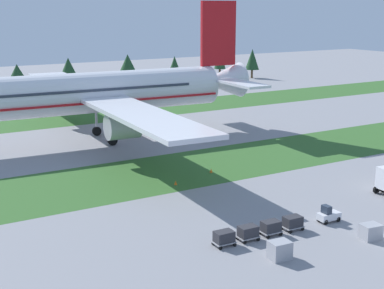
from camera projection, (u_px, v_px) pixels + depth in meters
grass_strip_near at (215, 164)px, 87.11m from camera, size 320.00×17.75×0.01m
grass_strip_far at (99, 115)px, 126.71m from camera, size 320.00×17.75×0.01m
airliner at (89, 93)px, 99.16m from camera, size 62.22×76.85×24.63m
baggage_tug at (328, 215)px, 63.41m from camera, size 2.65×1.40×1.97m
cargo_dolly_lead at (293, 222)px, 61.05m from camera, size 2.26×1.59×1.55m
cargo_dolly_second at (271, 227)px, 59.70m from camera, size 2.26×1.59×1.55m
cargo_dolly_third at (248, 232)px, 58.36m from camera, size 2.26×1.59×1.55m
cargo_dolly_fourth at (224, 237)px, 57.01m from camera, size 2.26×1.59×1.55m
uld_container_0 at (280, 250)px, 54.07m from camera, size 2.11×1.75×1.78m
uld_container_1 at (370, 232)px, 58.78m from camera, size 2.18×1.84×1.59m
taxiway_marker_0 at (211, 171)px, 82.42m from camera, size 0.44×0.44×0.60m
taxiway_marker_1 at (176, 183)px, 76.71m from camera, size 0.44×0.44×0.58m
distant_tree_line at (32, 71)px, 154.67m from camera, size 144.47×10.61×11.72m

